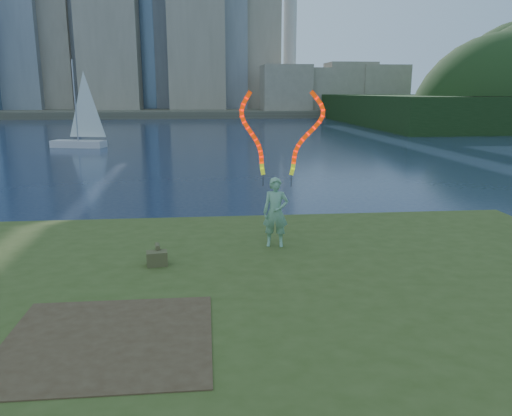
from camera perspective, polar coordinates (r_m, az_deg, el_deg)
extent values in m
plane|color=#1B2844|center=(11.43, -2.16, -10.37)|extent=(320.00, 320.00, 0.00)
cube|color=#3C4D1B|center=(9.12, -1.15, -15.78)|extent=(20.00, 18.00, 0.30)
cube|color=#3C4D1B|center=(9.27, -1.31, -13.53)|extent=(17.00, 15.00, 0.30)
cube|color=#3C4D1B|center=(9.34, -1.42, -11.61)|extent=(14.00, 12.00, 0.30)
cube|color=#47331E|center=(8.33, -16.53, -14.24)|extent=(3.20, 3.00, 0.02)
cube|color=#4A4536|center=(105.53, -5.45, 11.00)|extent=(320.00, 40.00, 1.20)
imported|color=#1D6537|center=(12.29, 2.26, -0.49)|extent=(0.69, 0.52, 1.72)
cylinder|color=black|center=(12.26, 0.81, 3.19)|extent=(0.02, 0.02, 0.30)
cylinder|color=black|center=(12.23, 4.04, 3.13)|extent=(0.02, 0.02, 0.30)
cube|color=#4D4A28|center=(11.31, -11.25, -5.68)|extent=(0.49, 0.36, 0.32)
cylinder|color=#4D4A28|center=(11.44, -11.20, -4.32)|extent=(0.15, 0.31, 0.11)
cube|color=silver|center=(44.34, -19.62, 6.88)|extent=(4.62, 2.44, 0.62)
cylinder|color=gray|center=(44.14, -19.97, 11.32)|extent=(0.12, 0.12, 6.71)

